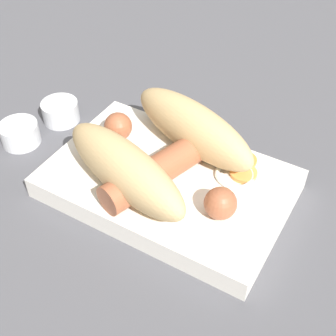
{
  "coord_description": "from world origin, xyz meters",
  "views": [
    {
      "loc": [
        0.17,
        -0.29,
        0.36
      ],
      "look_at": [
        0.0,
        0.0,
        0.03
      ],
      "focal_mm": 50.0,
      "sensor_mm": 36.0,
      "label": 1
    }
  ],
  "objects": [
    {
      "name": "pickled_veggies",
      "position": [
        0.06,
        0.04,
        0.03
      ],
      "size": [
        0.05,
        0.06,
        0.0
      ],
      "color": "orange",
      "rests_on": "food_tray"
    },
    {
      "name": "sausage",
      "position": [
        -0.0,
        0.0,
        0.04
      ],
      "size": [
        0.18,
        0.15,
        0.03
      ],
      "color": "#9E5638",
      "rests_on": "food_tray"
    },
    {
      "name": "condiment_cup_far",
      "position": [
        -0.19,
        -0.02,
        0.01
      ],
      "size": [
        0.04,
        0.04,
        0.03
      ],
      "color": "silver",
      "rests_on": "ground_plane"
    },
    {
      "name": "food_tray",
      "position": [
        0.0,
        0.0,
        0.01
      ],
      "size": [
        0.24,
        0.16,
        0.02
      ],
      "color": "silver",
      "rests_on": "ground_plane"
    },
    {
      "name": "ground_plane",
      "position": [
        0.0,
        0.0,
        0.0
      ],
      "size": [
        3.0,
        3.0,
        0.0
      ],
      "primitive_type": "plane",
      "color": "#4C4C51"
    },
    {
      "name": "bread_roll",
      "position": [
        -0.01,
        0.01,
        0.05
      ],
      "size": [
        0.2,
        0.18,
        0.05
      ],
      "color": "tan",
      "rests_on": "food_tray"
    },
    {
      "name": "condiment_cup_near",
      "position": [
        -0.18,
        0.04,
        0.01
      ],
      "size": [
        0.04,
        0.04,
        0.03
      ],
      "color": "silver",
      "rests_on": "ground_plane"
    }
  ]
}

